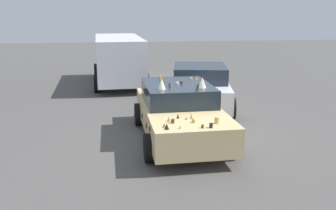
# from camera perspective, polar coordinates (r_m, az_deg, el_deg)

# --- Properties ---
(ground_plane) EXTENTS (60.00, 60.00, 0.00)m
(ground_plane) POSITION_cam_1_polar(r_m,az_deg,el_deg) (9.48, 1.80, -5.21)
(ground_plane) COLOR #514F4C
(art_car_decorated) EXTENTS (4.35, 2.14, 1.62)m
(art_car_decorated) POSITION_cam_1_polar(r_m,az_deg,el_deg) (9.34, 1.75, -0.99)
(art_car_decorated) COLOR #D8BC7F
(art_car_decorated) RESTS_ON ground
(parked_van_near_left) EXTENTS (5.28, 2.38, 2.06)m
(parked_van_near_left) POSITION_cam_1_polar(r_m,az_deg,el_deg) (16.43, -7.63, 7.24)
(parked_van_near_left) COLOR silver
(parked_van_near_left) RESTS_ON ground
(parked_sedan_far_left) EXTENTS (4.20, 2.59, 1.46)m
(parked_sedan_far_left) POSITION_cam_1_polar(r_m,az_deg,el_deg) (12.19, 4.88, 2.82)
(parked_sedan_far_left) COLOR white
(parked_sedan_far_left) RESTS_ON ground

